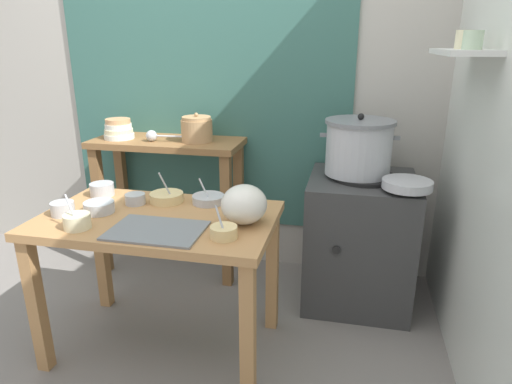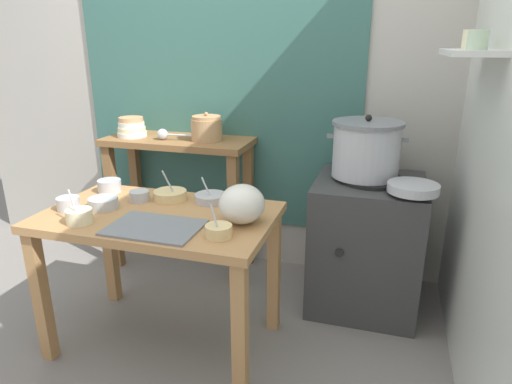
% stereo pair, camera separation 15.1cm
% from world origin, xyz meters
% --- Properties ---
extents(ground_plane, '(9.00, 9.00, 0.00)m').
position_xyz_m(ground_plane, '(0.00, 0.00, 0.00)').
color(ground_plane, gray).
extents(wall_back, '(4.40, 0.12, 2.60)m').
position_xyz_m(wall_back, '(0.08, 1.10, 1.30)').
color(wall_back, '#B2ADA3').
rests_on(wall_back, ground).
extents(wall_right, '(0.30, 3.20, 2.60)m').
position_xyz_m(wall_right, '(1.40, 0.20, 1.30)').
color(wall_right, silver).
rests_on(wall_right, ground).
extents(prep_table, '(1.10, 0.66, 0.72)m').
position_xyz_m(prep_table, '(-0.06, 0.02, 0.61)').
color(prep_table, '#B27F4C').
rests_on(prep_table, ground).
extents(back_shelf_table, '(0.96, 0.40, 0.90)m').
position_xyz_m(back_shelf_table, '(-0.35, 0.83, 0.68)').
color(back_shelf_table, olive).
rests_on(back_shelf_table, ground).
extents(stove_block, '(0.60, 0.61, 0.78)m').
position_xyz_m(stove_block, '(0.88, 0.70, 0.38)').
color(stove_block, '#383838').
rests_on(stove_block, ground).
extents(steamer_pot, '(0.43, 0.39, 0.34)m').
position_xyz_m(steamer_pot, '(0.84, 0.72, 0.94)').
color(steamer_pot, '#B7BABF').
rests_on(steamer_pot, stove_block).
extents(clay_pot, '(0.19, 0.19, 0.18)m').
position_xyz_m(clay_pot, '(-0.14, 0.83, 0.98)').
color(clay_pot, tan).
rests_on(clay_pot, back_shelf_table).
extents(bowl_stack_enamel, '(0.19, 0.19, 0.13)m').
position_xyz_m(bowl_stack_enamel, '(-0.66, 0.80, 0.96)').
color(bowl_stack_enamel, silver).
rests_on(bowl_stack_enamel, back_shelf_table).
extents(ladle, '(0.28, 0.07, 0.07)m').
position_xyz_m(ladle, '(-0.41, 0.77, 0.94)').
color(ladle, '#B7BABF').
rests_on(ladle, back_shelf_table).
extents(serving_tray, '(0.40, 0.28, 0.01)m').
position_xyz_m(serving_tray, '(0.01, -0.15, 0.72)').
color(serving_tray, slate).
rests_on(serving_tray, prep_table).
extents(plastic_bag, '(0.21, 0.22, 0.18)m').
position_xyz_m(plastic_bag, '(0.36, 0.02, 0.81)').
color(plastic_bag, silver).
rests_on(plastic_bag, prep_table).
extents(wide_pan, '(0.25, 0.25, 0.04)m').
position_xyz_m(wide_pan, '(1.10, 0.50, 0.80)').
color(wide_pan, '#B7BABF').
rests_on(wide_pan, stove_block).
extents(prep_bowl_0, '(0.17, 0.17, 0.16)m').
position_xyz_m(prep_bowl_0, '(-0.09, 0.21, 0.75)').
color(prep_bowl_0, '#E5C684').
rests_on(prep_bowl_0, prep_table).
extents(prep_bowl_1, '(0.11, 0.11, 0.06)m').
position_xyz_m(prep_bowl_1, '(0.30, 0.25, 0.75)').
color(prep_bowl_1, '#B7BABF').
rests_on(prep_bowl_1, prep_table).
extents(prep_bowl_2, '(0.14, 0.14, 0.05)m').
position_xyz_m(prep_bowl_2, '(-0.35, -0.00, 0.75)').
color(prep_bowl_2, '#B7BABF').
rests_on(prep_bowl_2, prep_table).
extents(prep_bowl_3, '(0.12, 0.12, 0.07)m').
position_xyz_m(prep_bowl_3, '(-0.47, 0.23, 0.76)').
color(prep_bowl_3, '#B7BABF').
rests_on(prep_bowl_3, prep_table).
extents(prep_bowl_4, '(0.11, 0.11, 0.14)m').
position_xyz_m(prep_bowl_4, '(0.31, -0.15, 0.75)').
color(prep_bowl_4, '#E5C684').
rests_on(prep_bowl_4, prep_table).
extents(prep_bowl_5, '(0.12, 0.12, 0.15)m').
position_xyz_m(prep_bowl_5, '(-0.34, -0.19, 0.76)').
color(prep_bowl_5, beige).
rests_on(prep_bowl_5, prep_table).
extents(prep_bowl_6, '(0.10, 0.10, 0.05)m').
position_xyz_m(prep_bowl_6, '(-0.23, 0.14, 0.75)').
color(prep_bowl_6, '#B7BABF').
rests_on(prep_bowl_6, prep_table).
extents(prep_bowl_7, '(0.16, 0.16, 0.13)m').
position_xyz_m(prep_bowl_7, '(0.12, 0.24, 0.74)').
color(prep_bowl_7, '#B7BABF').
rests_on(prep_bowl_7, prep_table).
extents(prep_bowl_8, '(0.11, 0.11, 0.06)m').
position_xyz_m(prep_bowl_8, '(-0.50, -0.07, 0.75)').
color(prep_bowl_8, '#B7BABF').
rests_on(prep_bowl_8, prep_table).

